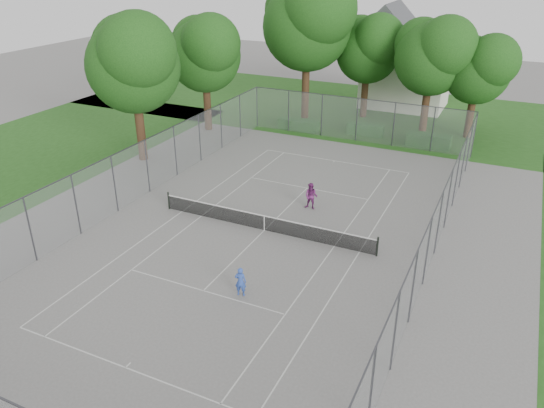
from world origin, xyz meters
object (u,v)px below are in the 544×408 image
at_px(house, 407,66).
at_px(girl_player, 241,282).
at_px(woman_player, 311,196).
at_px(tennis_net, 264,222).

relative_size(house, girl_player, 6.79).
distance_m(house, girl_player, 35.43).
bearing_deg(woman_player, girl_player, -88.05).
bearing_deg(girl_player, woman_player, -101.82).
bearing_deg(tennis_net, woman_player, 70.13).
relative_size(house, woman_player, 5.89).
relative_size(girl_player, woman_player, 0.87).
bearing_deg(girl_player, tennis_net, -88.02).
xyz_separation_m(house, woman_player, (0.22, -25.67, -3.08)).
distance_m(tennis_net, girl_player, 6.18).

